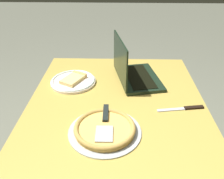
{
  "coord_description": "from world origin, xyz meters",
  "views": [
    {
      "loc": [
        1.01,
        0.01,
        1.43
      ],
      "look_at": [
        0.02,
        -0.02,
        0.82
      ],
      "focal_mm": 38.52,
      "sensor_mm": 36.0,
      "label": 1
    }
  ],
  "objects_px": {
    "dining_table": "(116,115)",
    "laptop": "(132,72)",
    "pizza_plate": "(73,81)",
    "pizza_tray": "(105,129)",
    "table_knife": "(185,108)"
  },
  "relations": [
    {
      "from": "pizza_plate",
      "to": "pizza_tray",
      "type": "distance_m",
      "value": 0.46
    },
    {
      "from": "pizza_plate",
      "to": "table_knife",
      "type": "relative_size",
      "value": 1.11
    },
    {
      "from": "laptop",
      "to": "pizza_tray",
      "type": "relative_size",
      "value": 1.21
    },
    {
      "from": "laptop",
      "to": "table_knife",
      "type": "height_order",
      "value": "laptop"
    },
    {
      "from": "dining_table",
      "to": "laptop",
      "type": "relative_size",
      "value": 2.78
    },
    {
      "from": "laptop",
      "to": "pizza_plate",
      "type": "height_order",
      "value": "laptop"
    },
    {
      "from": "pizza_plate",
      "to": "pizza_tray",
      "type": "xyz_separation_m",
      "value": [
        0.42,
        0.2,
        0.0
      ]
    },
    {
      "from": "dining_table",
      "to": "pizza_plate",
      "type": "height_order",
      "value": "pizza_plate"
    },
    {
      "from": "laptop",
      "to": "pizza_tray",
      "type": "height_order",
      "value": "laptop"
    },
    {
      "from": "dining_table",
      "to": "pizza_tray",
      "type": "relative_size",
      "value": 3.36
    },
    {
      "from": "laptop",
      "to": "pizza_plate",
      "type": "bearing_deg",
      "value": -82.97
    },
    {
      "from": "dining_table",
      "to": "pizza_plate",
      "type": "distance_m",
      "value": 0.33
    },
    {
      "from": "laptop",
      "to": "pizza_plate",
      "type": "xyz_separation_m",
      "value": [
        0.04,
        -0.34,
        -0.04
      ]
    },
    {
      "from": "dining_table",
      "to": "laptop",
      "type": "xyz_separation_m",
      "value": [
        -0.22,
        0.09,
        0.15
      ]
    },
    {
      "from": "pizza_plate",
      "to": "laptop",
      "type": "bearing_deg",
      "value": 97.03
    }
  ]
}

